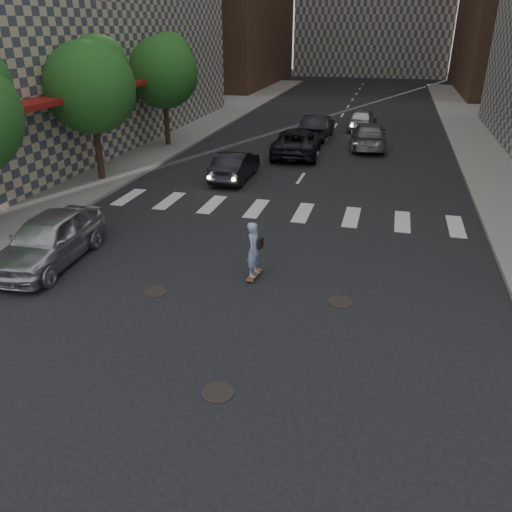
{
  "coord_description": "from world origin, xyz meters",
  "views": [
    {
      "loc": [
        4.15,
        -10.39,
        7.12
      ],
      "look_at": [
        0.93,
        1.68,
        1.3
      ],
      "focal_mm": 35.0,
      "sensor_mm": 36.0,
      "label": 1
    }
  ],
  "objects_px": {
    "tree_c": "(164,69)",
    "silver_sedan": "(49,239)",
    "tree_b": "(92,83)",
    "traffic_car_c": "(297,142)",
    "traffic_car_a": "(235,165)",
    "traffic_car_b": "(368,136)",
    "skateboarder": "(254,249)",
    "traffic_car_d": "(363,119)",
    "traffic_car_e": "(317,127)"
  },
  "relations": [
    {
      "from": "silver_sedan",
      "to": "traffic_car_a",
      "type": "height_order",
      "value": "silver_sedan"
    },
    {
      "from": "tree_b",
      "to": "skateboarder",
      "type": "height_order",
      "value": "tree_b"
    },
    {
      "from": "tree_b",
      "to": "traffic_car_c",
      "type": "relative_size",
      "value": 1.17
    },
    {
      "from": "silver_sedan",
      "to": "traffic_car_d",
      "type": "distance_m",
      "value": 27.08
    },
    {
      "from": "tree_c",
      "to": "skateboarder",
      "type": "distance_m",
      "value": 19.48
    },
    {
      "from": "tree_c",
      "to": "skateboarder",
      "type": "height_order",
      "value": "tree_c"
    },
    {
      "from": "tree_b",
      "to": "traffic_car_c",
      "type": "bearing_deg",
      "value": 42.58
    },
    {
      "from": "skateboarder",
      "to": "traffic_car_c",
      "type": "height_order",
      "value": "skateboarder"
    },
    {
      "from": "silver_sedan",
      "to": "traffic_car_b",
      "type": "relative_size",
      "value": 0.91
    },
    {
      "from": "traffic_car_a",
      "to": "traffic_car_b",
      "type": "relative_size",
      "value": 0.81
    },
    {
      "from": "tree_c",
      "to": "traffic_car_c",
      "type": "bearing_deg",
      "value": -2.36
    },
    {
      "from": "skateboarder",
      "to": "traffic_car_e",
      "type": "relative_size",
      "value": 0.38
    },
    {
      "from": "traffic_car_b",
      "to": "traffic_car_c",
      "type": "relative_size",
      "value": 0.94
    },
    {
      "from": "tree_c",
      "to": "traffic_car_a",
      "type": "height_order",
      "value": "tree_c"
    },
    {
      "from": "skateboarder",
      "to": "traffic_car_a",
      "type": "relative_size",
      "value": 0.42
    },
    {
      "from": "tree_c",
      "to": "traffic_car_b",
      "type": "xyz_separation_m",
      "value": [
        12.29,
        2.75,
        -3.88
      ]
    },
    {
      "from": "skateboarder",
      "to": "traffic_car_a",
      "type": "xyz_separation_m",
      "value": [
        -3.73,
        10.15,
        -0.24
      ]
    },
    {
      "from": "traffic_car_b",
      "to": "traffic_car_d",
      "type": "relative_size",
      "value": 1.18
    },
    {
      "from": "silver_sedan",
      "to": "traffic_car_c",
      "type": "height_order",
      "value": "silver_sedan"
    },
    {
      "from": "tree_b",
      "to": "silver_sedan",
      "type": "relative_size",
      "value": 1.37
    },
    {
      "from": "tree_b",
      "to": "skateboarder",
      "type": "bearing_deg",
      "value": -39.61
    },
    {
      "from": "traffic_car_d",
      "to": "traffic_car_e",
      "type": "height_order",
      "value": "traffic_car_e"
    },
    {
      "from": "tree_c",
      "to": "traffic_car_d",
      "type": "distance_m",
      "value": 15.05
    },
    {
      "from": "traffic_car_b",
      "to": "tree_b",
      "type": "bearing_deg",
      "value": 35.63
    },
    {
      "from": "tree_c",
      "to": "silver_sedan",
      "type": "bearing_deg",
      "value": -78.9
    },
    {
      "from": "traffic_car_b",
      "to": "traffic_car_d",
      "type": "height_order",
      "value": "traffic_car_b"
    },
    {
      "from": "tree_c",
      "to": "traffic_car_b",
      "type": "distance_m",
      "value": 13.18
    },
    {
      "from": "traffic_car_b",
      "to": "traffic_car_d",
      "type": "distance_m",
      "value": 6.17
    },
    {
      "from": "traffic_car_c",
      "to": "traffic_car_b",
      "type": "bearing_deg",
      "value": -146.63
    },
    {
      "from": "traffic_car_b",
      "to": "traffic_car_c",
      "type": "height_order",
      "value": "traffic_car_c"
    },
    {
      "from": "traffic_car_c",
      "to": "traffic_car_e",
      "type": "distance_m",
      "value": 5.22
    },
    {
      "from": "traffic_car_c",
      "to": "skateboarder",
      "type": "bearing_deg",
      "value": 91.44
    },
    {
      "from": "traffic_car_d",
      "to": "traffic_car_e",
      "type": "xyz_separation_m",
      "value": [
        -2.77,
        -4.0,
        0.02
      ]
    },
    {
      "from": "traffic_car_a",
      "to": "traffic_car_b",
      "type": "height_order",
      "value": "traffic_car_b"
    },
    {
      "from": "traffic_car_b",
      "to": "traffic_car_e",
      "type": "distance_m",
      "value": 4.12
    },
    {
      "from": "traffic_car_b",
      "to": "tree_c",
      "type": "bearing_deg",
      "value": 7.06
    },
    {
      "from": "traffic_car_e",
      "to": "skateboarder",
      "type": "bearing_deg",
      "value": 95.74
    },
    {
      "from": "tree_c",
      "to": "traffic_car_b",
      "type": "height_order",
      "value": "tree_c"
    },
    {
      "from": "tree_b",
      "to": "traffic_car_a",
      "type": "bearing_deg",
      "value": 16.51
    },
    {
      "from": "traffic_car_a",
      "to": "traffic_car_c",
      "type": "height_order",
      "value": "traffic_car_c"
    },
    {
      "from": "skateboarder",
      "to": "traffic_car_c",
      "type": "relative_size",
      "value": 0.32
    },
    {
      "from": "skateboarder",
      "to": "traffic_car_d",
      "type": "height_order",
      "value": "skateboarder"
    },
    {
      "from": "skateboarder",
      "to": "traffic_car_a",
      "type": "height_order",
      "value": "skateboarder"
    },
    {
      "from": "traffic_car_a",
      "to": "traffic_car_d",
      "type": "bearing_deg",
      "value": -109.77
    },
    {
      "from": "tree_b",
      "to": "traffic_car_e",
      "type": "bearing_deg",
      "value": 55.76
    },
    {
      "from": "traffic_car_a",
      "to": "traffic_car_b",
      "type": "distance_m",
      "value": 10.72
    },
    {
      "from": "silver_sedan",
      "to": "traffic_car_a",
      "type": "distance_m",
      "value": 11.21
    },
    {
      "from": "silver_sedan",
      "to": "traffic_car_a",
      "type": "bearing_deg",
      "value": 71.07
    },
    {
      "from": "tree_b",
      "to": "tree_c",
      "type": "bearing_deg",
      "value": 90.0
    },
    {
      "from": "tree_c",
      "to": "traffic_car_c",
      "type": "height_order",
      "value": "tree_c"
    }
  ]
}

